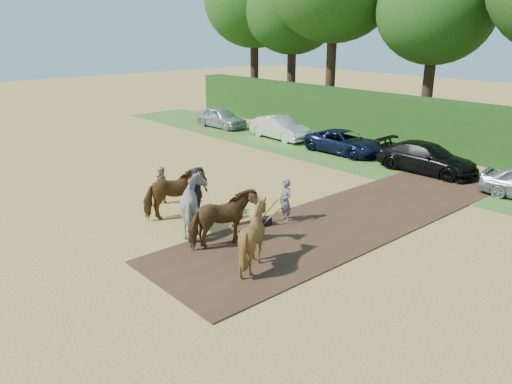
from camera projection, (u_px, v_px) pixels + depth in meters
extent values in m
plane|color=gold|center=(180.00, 257.00, 15.73)|extent=(120.00, 120.00, 0.00)
cube|color=#472D1C|center=(356.00, 216.00, 19.04)|extent=(4.50, 17.00, 0.05)
cube|color=#38601E|center=(421.00, 174.00, 24.50)|extent=(50.00, 5.00, 0.03)
cube|color=#14380F|center=(469.00, 132.00, 26.85)|extent=(46.00, 1.60, 3.00)
imported|color=#C2B398|center=(163.00, 186.00, 20.16)|extent=(0.82, 0.92, 1.57)
imported|color=#262A33|center=(196.00, 193.00, 18.61)|extent=(0.65, 1.21, 1.96)
imported|color=brown|center=(175.00, 193.00, 18.65)|extent=(1.41, 2.44, 1.94)
imported|color=#BEB5AB|center=(197.00, 206.00, 17.38)|extent=(2.17, 1.94, 1.94)
imported|color=brown|center=(223.00, 220.00, 16.11)|extent=(1.41, 2.44, 1.94)
imported|color=brown|center=(254.00, 236.00, 14.83)|extent=(1.84, 2.00, 1.94)
cube|color=black|center=(260.00, 223.00, 18.00)|extent=(0.46, 0.87, 0.32)
cube|color=brown|center=(247.00, 222.00, 17.67)|extent=(0.30, 1.29, 0.09)
cylinder|color=brown|center=(269.00, 210.00, 18.31)|extent=(0.08, 0.94, 0.68)
cylinder|color=brown|center=(275.00, 213.00, 17.99)|extent=(0.33, 0.91, 0.68)
imported|color=gray|center=(286.00, 201.00, 18.36)|extent=(0.65, 0.48, 1.62)
imported|color=#B2B4BA|center=(221.00, 118.00, 35.67)|extent=(4.32, 1.97, 1.44)
imported|color=silver|center=(280.00, 128.00, 32.00)|extent=(4.52, 1.73, 1.47)
imported|color=#111836|center=(344.00, 142.00, 28.35)|extent=(4.76, 2.29, 1.31)
imported|color=black|center=(427.00, 158.00, 24.62)|extent=(5.12, 2.24, 1.47)
cylinder|color=#382616|center=(254.00, 75.00, 43.25)|extent=(0.70, 0.70, 5.85)
ellipsoid|color=#163F11|center=(254.00, 0.00, 41.33)|extent=(8.40, 8.40, 7.73)
cylinder|color=#382616|center=(291.00, 81.00, 40.78)|extent=(0.70, 0.70, 5.40)
ellipsoid|color=#163F11|center=(293.00, 7.00, 39.01)|extent=(7.80, 7.80, 7.18)
cylinder|color=#382616|center=(330.00, 79.00, 36.42)|extent=(0.70, 0.70, 6.53)
cylinder|color=#382616|center=(427.00, 96.00, 32.58)|extent=(0.70, 0.70, 5.17)
ellipsoid|color=#163F11|center=(436.00, 9.00, 30.89)|extent=(7.40, 7.40, 6.81)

